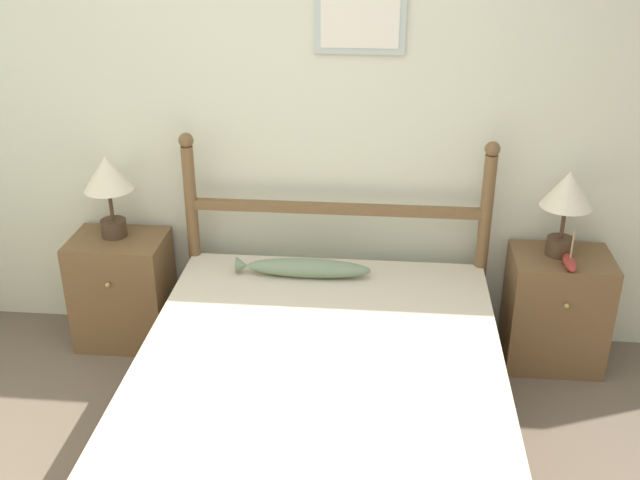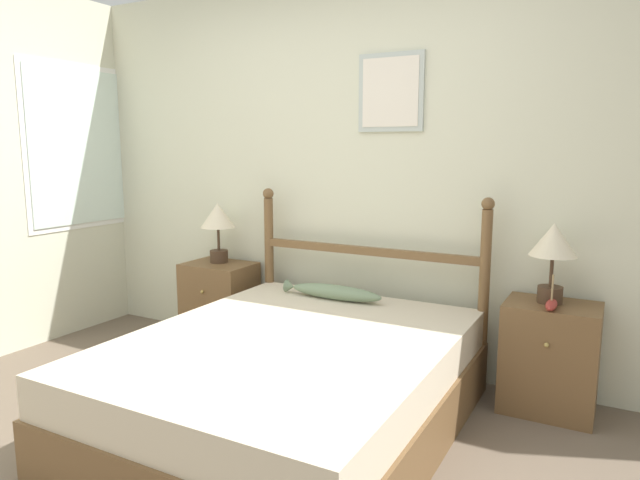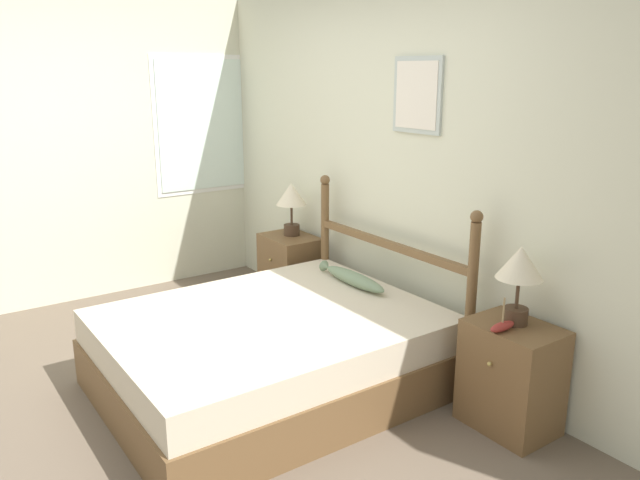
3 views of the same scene
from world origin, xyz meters
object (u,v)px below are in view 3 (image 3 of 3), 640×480
(bed, at_px, (270,352))
(nightstand_right, at_px, (511,377))
(fish_pillow, at_px, (353,278))
(nightstand_left, at_px, (290,271))
(table_lamp_left, at_px, (291,199))
(model_boat, at_px, (502,326))
(table_lamp_right, at_px, (520,269))

(bed, distance_m, nightstand_right, 1.43)
(nightstand_right, bearing_deg, fish_pillow, -174.78)
(nightstand_left, height_order, nightstand_right, same)
(table_lamp_left, height_order, fish_pillow, table_lamp_left)
(nightstand_right, height_order, model_boat, model_boat)
(nightstand_right, bearing_deg, nightstand_left, 180.00)
(nightstand_left, height_order, fish_pillow, nightstand_left)
(nightstand_right, xyz_separation_m, model_boat, (0.00, -0.12, 0.33))
(bed, bearing_deg, nightstand_left, 142.56)
(nightstand_right, bearing_deg, table_lamp_left, 179.20)
(table_lamp_left, bearing_deg, fish_pillow, -8.31)
(fish_pillow, bearing_deg, nightstand_right, 5.22)
(bed, height_order, model_boat, model_boat)
(table_lamp_left, bearing_deg, nightstand_right, -0.80)
(bed, height_order, table_lamp_left, table_lamp_left)
(bed, distance_m, nightstand_left, 1.43)
(fish_pillow, bearing_deg, model_boat, 0.04)
(bed, distance_m, model_boat, 1.41)
(nightstand_left, height_order, model_boat, model_boat)
(table_lamp_left, distance_m, fish_pillow, 1.09)
(bed, xyz_separation_m, model_boat, (1.13, 0.75, 0.39))
(model_boat, bearing_deg, bed, -146.48)
(bed, xyz_separation_m, nightstand_right, (1.13, 0.87, 0.06))
(model_boat, bearing_deg, table_lamp_left, 176.32)
(table_lamp_left, bearing_deg, bed, -37.95)
(table_lamp_right, bearing_deg, table_lamp_left, 179.71)
(table_lamp_right, distance_m, fish_pillow, 1.31)
(nightstand_right, relative_size, table_lamp_right, 1.39)
(bed, relative_size, table_lamp_left, 4.50)
(nightstand_right, distance_m, fish_pillow, 1.30)
(bed, relative_size, table_lamp_right, 4.50)
(nightstand_left, bearing_deg, bed, -37.44)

